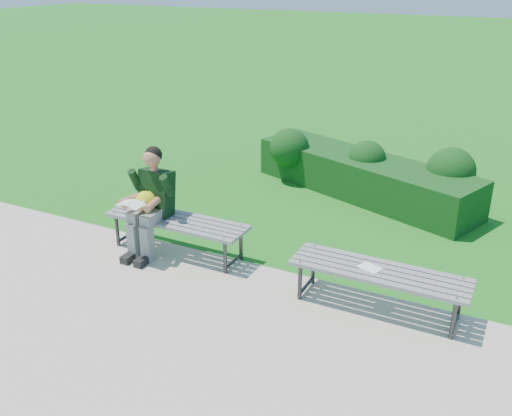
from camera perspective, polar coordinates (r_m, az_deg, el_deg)
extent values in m
plane|color=#2F7824|center=(6.95, -2.22, -5.23)|extent=(80.00, 80.00, 0.00)
cube|color=#BBB09C|center=(5.71, -10.94, -12.47)|extent=(30.00, 3.50, 0.02)
cube|color=#194316|center=(8.98, 10.71, 3.14)|extent=(3.76, 2.15, 0.60)
sphere|color=#194316|center=(9.34, 3.36, 6.04)|extent=(0.82, 0.82, 0.64)
sphere|color=#194316|center=(8.92, 11.05, 4.83)|extent=(0.74, 0.74, 0.57)
sphere|color=#194316|center=(8.67, 18.90, 3.47)|extent=(0.90, 0.90, 0.70)
cube|color=slate|center=(6.82, -8.92, -1.89)|extent=(1.80, 0.08, 0.04)
cube|color=slate|center=(6.89, -8.43, -1.57)|extent=(1.80, 0.08, 0.04)
cube|color=slate|center=(6.97, -7.94, -1.25)|extent=(1.80, 0.09, 0.04)
cube|color=slate|center=(7.05, -7.47, -0.94)|extent=(1.80, 0.09, 0.04)
cube|color=slate|center=(7.12, -7.01, -0.64)|extent=(1.80, 0.09, 0.04)
cylinder|color=#2D2D30|center=(7.37, -13.70, -2.24)|extent=(0.04, 0.04, 0.41)
cylinder|color=#2D2D30|center=(7.63, -11.89, -1.17)|extent=(0.04, 0.04, 0.41)
cylinder|color=#2D2D30|center=(7.43, -12.90, -0.41)|extent=(0.04, 0.42, 0.04)
cylinder|color=#2D2D30|center=(7.56, -12.69, -2.70)|extent=(0.04, 0.42, 0.04)
cylinder|color=gray|center=(7.26, -13.97, -0.51)|extent=(0.02, 0.02, 0.01)
cylinder|color=gray|center=(7.55, -11.96, 0.60)|extent=(0.02, 0.02, 0.01)
cylinder|color=#2D2D30|center=(6.54, -3.10, -4.94)|extent=(0.04, 0.04, 0.41)
cylinder|color=#2D2D30|center=(6.84, -1.52, -3.61)|extent=(0.04, 0.04, 0.41)
cylinder|color=#2D2D30|center=(6.61, -2.32, -2.85)|extent=(0.04, 0.42, 0.04)
cylinder|color=#2D2D30|center=(6.76, -2.27, -5.35)|extent=(0.04, 0.42, 0.04)
cylinder|color=gray|center=(6.42, -3.23, -3.04)|extent=(0.02, 0.02, 0.01)
cylinder|color=gray|center=(6.74, -1.47, -1.66)|extent=(0.02, 0.02, 0.01)
cube|color=slate|center=(5.73, 11.68, -7.19)|extent=(1.80, 0.09, 0.04)
cube|color=slate|center=(5.82, 11.96, -6.72)|extent=(1.80, 0.08, 0.04)
cube|color=slate|center=(5.91, 12.23, -6.27)|extent=(1.80, 0.08, 0.04)
cube|color=slate|center=(6.00, 12.50, -5.83)|extent=(1.80, 0.09, 0.04)
cube|color=slate|center=(6.08, 12.76, -5.40)|extent=(1.80, 0.09, 0.04)
cylinder|color=#2D2D30|center=(6.06, 4.41, -7.40)|extent=(0.04, 0.04, 0.41)
cylinder|color=#2D2D30|center=(6.37, 5.74, -5.84)|extent=(0.04, 0.04, 0.41)
cylinder|color=#2D2D30|center=(6.13, 5.15, -5.11)|extent=(0.04, 0.42, 0.04)
cylinder|color=#2D2D30|center=(6.29, 5.05, -7.75)|extent=(0.04, 0.42, 0.04)
cylinder|color=gray|center=(5.93, 4.42, -5.40)|extent=(0.02, 0.02, 0.01)
cylinder|color=gray|center=(6.27, 5.89, -3.78)|extent=(0.02, 0.02, 0.01)
cylinder|color=#2D2D30|center=(5.76, 19.13, -10.57)|extent=(0.04, 0.04, 0.41)
cylinder|color=#2D2D30|center=(6.08, 19.70, -8.73)|extent=(0.04, 0.04, 0.41)
cylinder|color=#2D2D30|center=(5.82, 19.66, -8.10)|extent=(0.04, 0.42, 0.04)
cylinder|color=#2D2D30|center=(5.99, 19.24, -10.80)|extent=(0.04, 0.42, 0.04)
cylinder|color=gray|center=(5.61, 19.43, -8.53)|extent=(0.02, 0.02, 0.01)
cylinder|color=gray|center=(5.97, 20.04, -6.61)|extent=(0.02, 0.02, 0.01)
cube|color=gray|center=(7.04, -11.40, -0.48)|extent=(0.14, 0.42, 0.13)
cube|color=gray|center=(6.93, -10.09, -0.78)|extent=(0.14, 0.42, 0.13)
cube|color=gray|center=(7.03, -12.11, -3.17)|extent=(0.12, 0.13, 0.45)
cube|color=gray|center=(6.92, -10.81, -3.51)|extent=(0.12, 0.13, 0.45)
cube|color=black|center=(7.05, -12.49, -4.80)|extent=(0.11, 0.26, 0.09)
cube|color=black|center=(6.93, -11.19, -5.17)|extent=(0.11, 0.26, 0.09)
cube|color=black|center=(7.05, -9.91, 1.55)|extent=(0.40, 0.30, 0.59)
cylinder|color=#B66852|center=(6.93, -10.18, 3.96)|extent=(0.10, 0.10, 0.08)
sphere|color=#B66852|center=(6.87, -10.36, 4.94)|extent=(0.21, 0.21, 0.21)
sphere|color=black|center=(6.88, -10.23, 5.24)|extent=(0.21, 0.21, 0.21)
cylinder|color=black|center=(7.05, -11.98, 2.79)|extent=(0.10, 0.21, 0.30)
cylinder|color=black|center=(6.79, -8.93, 2.22)|extent=(0.10, 0.21, 0.30)
cylinder|color=#B66852|center=(6.92, -12.59, 0.83)|extent=(0.14, 0.31, 0.08)
cylinder|color=#B66852|center=(6.72, -10.33, 0.34)|extent=(0.14, 0.31, 0.08)
sphere|color=#B66852|center=(6.76, -12.97, 0.27)|extent=(0.09, 0.09, 0.09)
sphere|color=#B66852|center=(6.65, -11.63, -0.03)|extent=(0.09, 0.09, 0.09)
sphere|color=yellow|center=(6.90, -10.96, 0.72)|extent=(0.24, 0.24, 0.24)
cone|color=orange|center=(6.82, -11.53, 0.35)|extent=(0.07, 0.07, 0.07)
cone|color=black|center=(6.87, -11.09, 1.77)|extent=(0.03, 0.04, 0.08)
cone|color=black|center=(6.86, -10.84, 1.72)|extent=(0.03, 0.04, 0.06)
sphere|color=white|center=(6.84, -11.78, 0.74)|extent=(0.04, 0.04, 0.04)
sphere|color=white|center=(6.79, -11.18, 0.61)|extent=(0.04, 0.04, 0.04)
cube|color=white|center=(6.72, -12.95, 0.53)|extent=(0.15, 0.20, 0.05)
cube|color=white|center=(6.63, -11.94, 0.31)|extent=(0.15, 0.20, 0.05)
cube|color=white|center=(5.92, 11.32, -5.88)|extent=(0.26, 0.22, 0.01)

